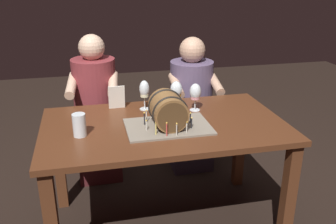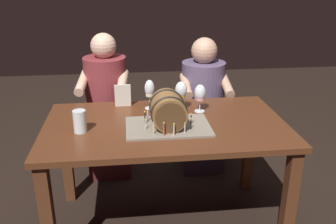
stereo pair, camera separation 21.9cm
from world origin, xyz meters
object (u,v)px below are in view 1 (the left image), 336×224
Objects in this scene: menu_card at (117,97)px; person_seated_right at (191,109)px; barrel_cake at (168,113)px; wine_glass_amber at (176,91)px; wine_glass_rose at (195,93)px; wine_glass_white at (144,90)px; dining_table at (164,139)px; beer_pint at (79,126)px; person_seated_left at (97,115)px.

person_seated_right is at bearing 31.83° from menu_card.
barrel_cake reaches higher than wine_glass_amber.
person_seated_right is at bearing 64.74° from barrel_cake.
barrel_cake is at bearing -113.00° from wine_glass_amber.
wine_glass_white is (-0.33, 0.10, 0.01)m from wine_glass_rose.
wine_glass_white is at bearing -18.68° from menu_card.
dining_table is 0.35m from wine_glass_amber.
beer_pint is (-0.51, -0.07, 0.17)m from dining_table.
person_seated_right is at bearing 63.55° from wine_glass_amber.
dining_table is 1.25× the size of person_seated_left.
beer_pint is 0.83× the size of menu_card.
wine_glass_amber is (0.13, 0.22, 0.24)m from dining_table.
wine_glass_white reaches higher than menu_card.
wine_glass_amber is at bearing 67.00° from barrel_cake.
person_seated_right is (0.38, 0.81, -0.31)m from barrel_cake.
person_seated_right reaches higher than beer_pint.
wine_glass_white is (-0.21, 0.05, -0.00)m from wine_glass_amber.
wine_glass_amber is 0.21m from wine_glass_white.
barrel_cake is at bearing -56.89° from menu_card.
dining_table is at bearing -121.02° from wine_glass_amber.
person_seated_left reaches higher than wine_glass_amber.
beer_pint is at bearing -137.76° from person_seated_right.
person_seated_left is (-0.40, 0.81, -0.29)m from barrel_cake.
menu_card is at bearing 58.10° from beer_pint.
wine_glass_amber is at bearing -116.45° from person_seated_right.
menu_card is at bearing 162.12° from wine_glass_white.
menu_card is (-0.27, 0.40, -0.02)m from barrel_cake.
wine_glass_white is at bearing 163.67° from wine_glass_rose.
wine_glass_white is 0.18× the size of person_seated_right.
beer_pint is (-0.43, -0.34, -0.07)m from wine_glass_white.
wine_glass_amber is at bearing -14.55° from wine_glass_white.
wine_glass_white reaches higher than beer_pint.
person_seated_right is (0.65, 0.42, -0.29)m from menu_card.
person_seated_right is at bearing 62.19° from dining_table.
person_seated_left is at bearing 116.25° from barrel_cake.
wine_glass_rose reaches higher than beer_pint.
barrel_cake is 3.79× the size of beer_pint.
person_seated_right is (0.14, 0.57, -0.34)m from wine_glass_rose.
beer_pint is 0.11× the size of person_seated_left.
person_seated_right reaches higher than wine_glass_white.
person_seated_right is at bearing 75.95° from wine_glass_rose.
wine_glass_white reaches higher than wine_glass_rose.
barrel_cake is at bearing 0.44° from beer_pint.
person_seated_left is 1.04× the size of person_seated_right.
person_seated_left reaches higher than beer_pint.
person_seated_left reaches higher than dining_table.
barrel_cake is 0.95m from person_seated_right.
barrel_cake is at bearing -75.84° from wine_glass_white.
wine_glass_white is 1.52× the size of beer_pint.
dining_table is 7.50× the size of wine_glass_amber.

